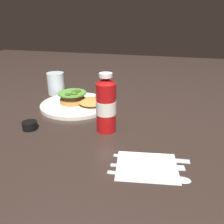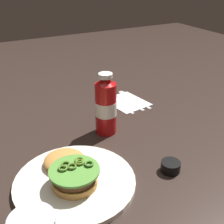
# 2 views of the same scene
# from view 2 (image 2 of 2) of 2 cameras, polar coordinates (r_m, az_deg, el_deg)

# --- Properties ---
(ground_plane) EXTENTS (3.00, 3.00, 0.00)m
(ground_plane) POSITION_cam_2_polar(r_m,az_deg,el_deg) (0.84, -1.87, -8.69)
(ground_plane) COLOR #2F231E
(dinner_plate) EXTENTS (0.30, 0.30, 0.01)m
(dinner_plate) POSITION_cam_2_polar(r_m,az_deg,el_deg) (0.75, -7.23, -13.35)
(dinner_plate) COLOR silver
(dinner_plate) RESTS_ON ground_plane
(burger_sandwich) EXTENTS (0.20, 0.12, 0.05)m
(burger_sandwich) POSITION_cam_2_polar(r_m,az_deg,el_deg) (0.74, -8.03, -11.19)
(burger_sandwich) COLOR #BC803B
(burger_sandwich) RESTS_ON dinner_plate
(ketchup_bottle) EXTENTS (0.07, 0.07, 0.20)m
(ketchup_bottle) POSITION_cam_2_polar(r_m,az_deg,el_deg) (0.91, -1.22, 1.17)
(ketchup_bottle) COLOR #B41012
(ketchup_bottle) RESTS_ON ground_plane
(condiment_cup) EXTENTS (0.05, 0.05, 0.03)m
(condiment_cup) POSITION_cam_2_polar(r_m,az_deg,el_deg) (0.79, 11.33, -10.36)
(condiment_cup) COLOR black
(condiment_cup) RESTS_ON ground_plane
(napkin) EXTENTS (0.18, 0.15, 0.00)m
(napkin) POSITION_cam_2_polar(r_m,az_deg,el_deg) (1.15, 2.89, 1.99)
(napkin) COLOR white
(napkin) RESTS_ON ground_plane
(spoon_utensil) EXTENTS (0.20, 0.04, 0.00)m
(spoon_utensil) POSITION_cam_2_polar(r_m,az_deg,el_deg) (1.19, 3.48, 3.14)
(spoon_utensil) COLOR silver
(spoon_utensil) RESTS_ON napkin
(fork_utensil) EXTENTS (0.19, 0.05, 0.00)m
(fork_utensil) POSITION_cam_2_polar(r_m,az_deg,el_deg) (1.16, 2.27, 2.45)
(fork_utensil) COLOR silver
(fork_utensil) RESTS_ON napkin
(butter_knife) EXTENTS (0.21, 0.04, 0.00)m
(butter_knife) POSITION_cam_2_polar(r_m,az_deg,el_deg) (1.14, 0.59, 2.11)
(butter_knife) COLOR silver
(butter_knife) RESTS_ON napkin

